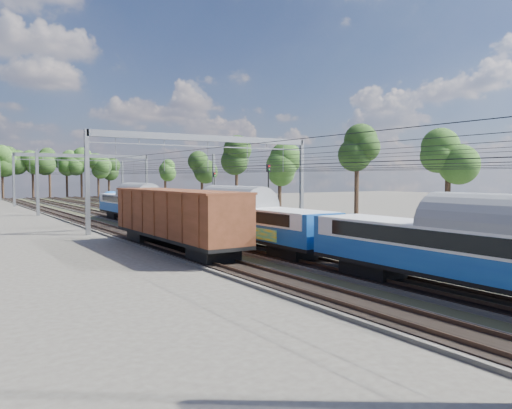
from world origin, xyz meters
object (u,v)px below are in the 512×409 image
freight_boxcar (175,215)px  worker (116,200)px  signal_far (214,187)px  emu_train (239,212)px  signal_near (268,188)px

freight_boxcar → worker: size_ratio=7.71×
freight_boxcar → signal_far: size_ratio=2.73×
signal_far → worker: bearing=87.8°
freight_boxcar → emu_train: bearing=-8.4°
emu_train → signal_near: 14.06m
emu_train → signal_near: bearing=47.4°
worker → signal_near: bearing=-161.0°
emu_train → signal_near: size_ratio=9.80×
emu_train → freight_boxcar: bearing=171.6°
freight_boxcar → signal_far: (20.45, 33.14, 1.14)m
emu_train → signal_far: size_ratio=10.83×
worker → signal_near: signal_near is taller
emu_train → signal_far: (15.94, 33.81, 1.08)m
signal_far → freight_boxcar: bearing=-143.1°
worker → signal_far: bearing=-143.2°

